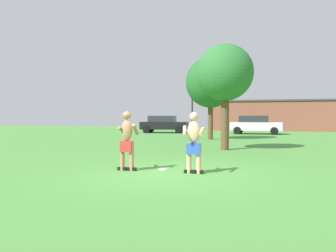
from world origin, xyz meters
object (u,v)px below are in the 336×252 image
Objects in this scene: player_with_cap at (127,138)px; frisbee at (163,169)px; player_in_blue at (194,141)px; car_white_mid_lot at (256,124)px; tree_right_field at (225,73)px; lamp_post at (192,95)px; car_black_near_post at (164,124)px; tree_left_field at (211,83)px.

player_with_cap is 1.35m from frisbee.
player_in_blue reaches higher than car_white_mid_lot.
tree_right_field reaches higher than player_with_cap.
car_white_mid_lot is at bearing 29.91° from lamp_post.
car_white_mid_lot is at bearing 82.63° from player_with_cap.
car_black_near_post is at bearing 108.81° from player_in_blue.
tree_left_field is (5.63, -7.98, 2.92)m from car_black_near_post.
player_with_cap is 0.31× the size of tree_left_field.
player_with_cap reaches higher than player_in_blue.
player_with_cap is at bearing -179.40° from player_in_blue.
tree_right_field reaches higher than player_in_blue.
lamp_post is at bearing 102.22° from player_in_blue.
player_in_blue is at bearing -82.73° from tree_left_field.
player_in_blue is at bearing 0.60° from player_with_cap.
player_with_cap is 0.31× the size of lamp_post.
car_white_mid_lot is 8.86m from tree_left_field.
car_black_near_post is at bearing 125.23° from tree_left_field.
player_in_blue is 21.64m from car_white_mid_lot.
frisbee is 21.36m from car_white_mid_lot.
tree_left_field is (-2.65, -7.94, 2.92)m from car_white_mid_lot.
car_black_near_post is 8.28m from car_white_mid_lot.
tree_left_field is at bearing 93.36° from frisbee.
tree_right_field is (4.09, -12.04, 0.14)m from lamp_post.
lamp_post reaches higher than car_white_mid_lot.
tree_right_field is (0.99, 6.36, 3.43)m from frisbee.
lamp_post is 1.12× the size of tree_right_field.
player_in_blue is 0.30× the size of lamp_post.
car_white_mid_lot reaches higher than frisbee.
frisbee is at bearing 159.53° from player_in_blue.
tree_right_field is (7.40, -14.94, 2.62)m from car_black_near_post.
player_in_blue is 19.36m from lamp_post.
lamp_post is 5.60m from tree_left_field.
tree_right_field is (0.02, 6.72, 2.60)m from player_in_blue.
car_black_near_post and car_white_mid_lot have the same top height.
player_with_cap is at bearing -105.89° from tree_right_field.
tree_left_field is at bearing -108.46° from car_white_mid_lot.
tree_right_field is at bearing 74.11° from player_with_cap.
player_with_cap reaches higher than car_black_near_post.
player_in_blue is 14.10m from tree_left_field.
tree_left_field reaches higher than car_black_near_post.
tree_left_field reaches higher than player_with_cap.
player_in_blue is 0.34× the size of tree_right_field.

